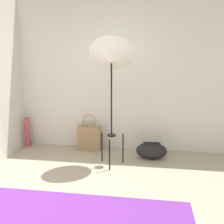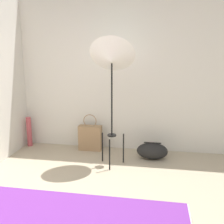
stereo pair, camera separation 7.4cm
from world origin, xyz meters
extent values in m
cube|color=silver|center=(0.00, 2.59, 1.30)|extent=(8.00, 0.05, 2.60)
cube|color=#702D8E|center=(0.20, -0.01, 0.43)|extent=(1.87, 0.49, 0.04)
cylinder|color=black|center=(0.24, 1.68, 0.23)|extent=(0.02, 0.02, 0.46)
cylinder|color=black|center=(0.07, 1.96, 0.23)|extent=(0.02, 0.02, 0.46)
cylinder|color=black|center=(0.40, 1.96, 0.23)|extent=(0.02, 0.02, 0.46)
cylinder|color=black|center=(0.24, 1.87, 0.46)|extent=(0.13, 0.13, 0.02)
cylinder|color=black|center=(0.24, 1.87, 1.01)|extent=(0.02, 0.02, 1.11)
cone|color=white|center=(0.24, 1.87, 1.57)|extent=(0.64, 0.54, 0.58)
cube|color=#9E7A56|center=(-0.23, 2.40, 0.21)|extent=(0.39, 0.14, 0.43)
torus|color=#9E7A56|center=(-0.23, 2.40, 0.52)|extent=(0.23, 0.01, 0.23)
ellipsoid|color=black|center=(0.83, 2.18, 0.13)|extent=(0.48, 0.26, 0.26)
cube|color=black|center=(0.83, 2.18, 0.27)|extent=(0.27, 0.04, 0.01)
cylinder|color=#BC4C56|center=(-1.35, 2.42, 0.26)|extent=(0.09, 0.09, 0.53)
camera|label=1|loc=(0.78, -1.75, 1.65)|focal=42.00mm
camera|label=2|loc=(0.85, -1.74, 1.65)|focal=42.00mm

